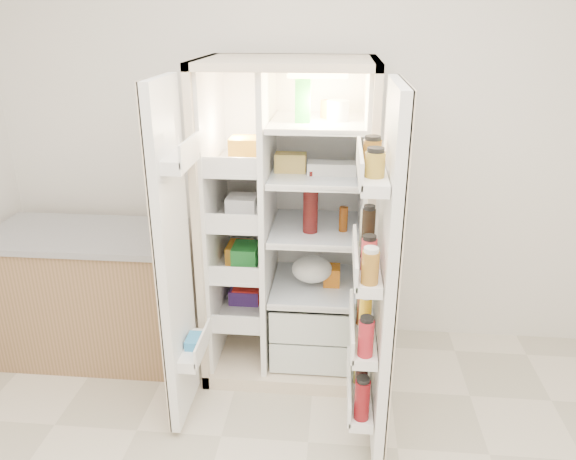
{
  "coord_description": "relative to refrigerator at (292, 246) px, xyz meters",
  "views": [
    {
      "loc": [
        0.1,
        -1.27,
        2.0
      ],
      "look_at": [
        -0.14,
        1.25,
        1.0
      ],
      "focal_mm": 34.0,
      "sensor_mm": 36.0,
      "label": 1
    }
  ],
  "objects": [
    {
      "name": "refrigerator",
      "position": [
        0.0,
        0.0,
        0.0
      ],
      "size": [
        0.92,
        0.7,
        1.8
      ],
      "color": "beige",
      "rests_on": "floor"
    },
    {
      "name": "kitchen_counter",
      "position": [
        -1.23,
        -0.08,
        -0.33
      ],
      "size": [
        1.12,
        0.6,
        0.82
      ],
      "color": "#956D4A",
      "rests_on": "floor"
    },
    {
      "name": "fridge_door",
      "position": [
        0.46,
        -0.7,
        0.13
      ],
      "size": [
        0.17,
        0.58,
        1.72
      ],
      "color": "white",
      "rests_on": "floor"
    },
    {
      "name": "freezer_door",
      "position": [
        -0.51,
        -0.6,
        0.15
      ],
      "size": [
        0.15,
        0.4,
        1.72
      ],
      "color": "white",
      "rests_on": "floor"
    },
    {
      "name": "wall_back",
      "position": [
        0.15,
        0.35,
        0.61
      ],
      "size": [
        4.0,
        0.02,
        2.7
      ],
      "primitive_type": "cube",
      "color": "silver",
      "rests_on": "floor"
    }
  ]
}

